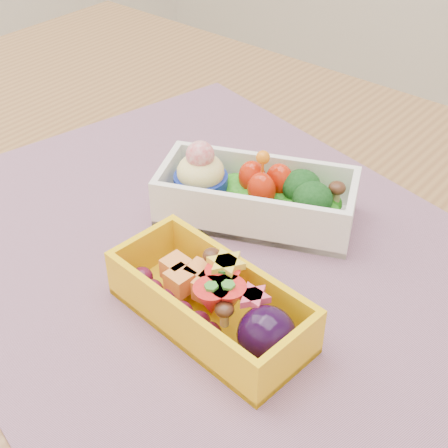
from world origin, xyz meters
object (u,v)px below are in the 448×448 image
Objects in this scene: bento_white at (255,196)px; bento_yellow at (213,302)px; placemat at (214,258)px; table at (222,325)px.

bento_white is 1.17× the size of bento_yellow.
bento_white is at bearing 119.72° from bento_yellow.
bento_white is 0.14m from bento_yellow.
bento_white reaches higher than bento_yellow.
bento_yellow reaches higher than placemat.
bento_yellow reaches higher than table.
table is at bearing 131.11° from bento_yellow.
bento_yellow is at bearing -49.56° from placemat.
bento_white is (-0.01, 0.07, 0.03)m from placemat.
placemat is 3.35× the size of bento_yellow.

